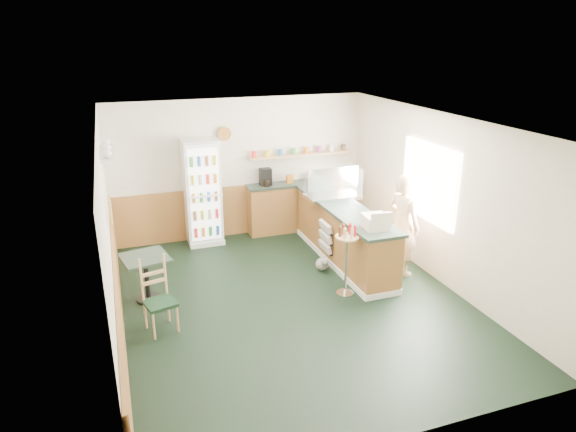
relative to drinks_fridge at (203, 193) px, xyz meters
name	(u,v)px	position (x,y,z in m)	size (l,w,h in m)	color
ground	(292,300)	(0.80, -2.74, -1.00)	(6.00, 6.00, 0.00)	black
room_envelope	(262,193)	(0.58, -2.01, 0.52)	(5.04, 6.02, 2.72)	beige
service_counter	(344,236)	(2.15, -1.67, -0.54)	(0.68, 3.01, 1.01)	olive
back_counter	(300,204)	(1.99, 0.06, -0.45)	(2.24, 0.42, 1.69)	olive
drinks_fridge	(203,193)	(0.00, 0.00, 0.00)	(0.66, 0.54, 2.00)	white
display_case	(333,184)	(2.15, -1.14, 0.28)	(0.97, 0.51, 0.55)	silver
cash_register	(375,222)	(2.15, -2.75, 0.11)	(0.36, 0.38, 0.21)	beige
shopkeeper	(403,225)	(2.85, -2.43, -0.14)	(0.57, 0.41, 1.72)	tan
condiment_stand	(347,251)	(1.66, -2.81, -0.28)	(0.36, 0.36, 1.12)	silver
newspaper_rack	(326,238)	(1.80, -1.69, -0.50)	(0.09, 0.46, 0.54)	black
cafe_table	(146,270)	(-1.25, -1.99, -0.49)	(0.77, 0.77, 0.72)	black
cafe_chair	(159,292)	(-1.15, -2.84, -0.46)	(0.47, 0.47, 1.04)	black
dog_doorstop	(323,264)	(1.65, -1.93, -0.87)	(0.22, 0.29, 0.27)	gray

